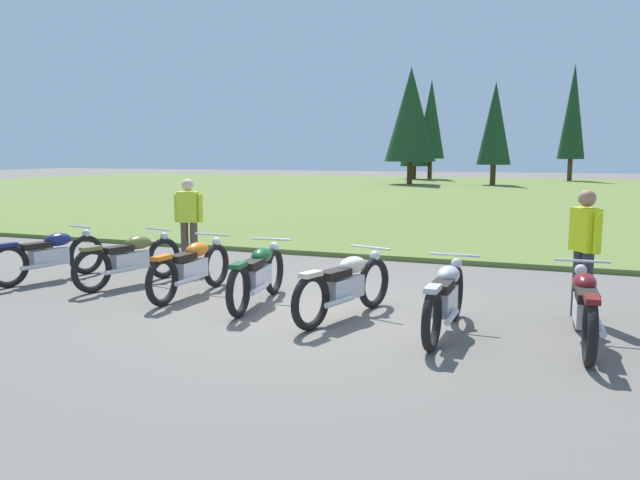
% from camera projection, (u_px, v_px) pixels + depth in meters
% --- Properties ---
extents(ground_plane, '(140.00, 140.00, 0.00)m').
position_uv_depth(ground_plane, '(304.00, 311.00, 8.36)').
color(ground_plane, '#605B54').
extents(grass_moorland, '(80.00, 44.00, 0.10)m').
position_uv_depth(grass_moorland, '(491.00, 194.00, 32.72)').
color(grass_moorland, '#5B7033').
rests_on(grass_moorland, ground).
extents(motorcycle_navy, '(0.78, 2.05, 0.88)m').
position_uv_depth(motorcycle_navy, '(50.00, 255.00, 10.34)').
color(motorcycle_navy, black).
rests_on(motorcycle_navy, ground).
extents(motorcycle_olive, '(0.78, 2.05, 0.88)m').
position_uv_depth(motorcycle_olive, '(130.00, 259.00, 9.98)').
color(motorcycle_olive, black).
rests_on(motorcycle_olive, ground).
extents(motorcycle_orange, '(0.62, 2.10, 0.88)m').
position_uv_depth(motorcycle_orange, '(191.00, 267.00, 9.23)').
color(motorcycle_orange, black).
rests_on(motorcycle_orange, ground).
extents(motorcycle_british_green, '(0.62, 2.10, 0.88)m').
position_uv_depth(motorcycle_british_green, '(258.00, 274.00, 8.67)').
color(motorcycle_british_green, black).
rests_on(motorcycle_british_green, ground).
extents(motorcycle_cream, '(0.83, 2.04, 0.88)m').
position_uv_depth(motorcycle_cream, '(345.00, 285.00, 7.95)').
color(motorcycle_cream, black).
rests_on(motorcycle_cream, ground).
extents(motorcycle_silver, '(0.62, 2.10, 0.88)m').
position_uv_depth(motorcycle_silver, '(445.00, 298.00, 7.25)').
color(motorcycle_silver, black).
rests_on(motorcycle_silver, ground).
extents(motorcycle_maroon, '(0.62, 2.10, 0.88)m').
position_uv_depth(motorcycle_maroon, '(584.00, 307.00, 6.79)').
color(motorcycle_maroon, black).
rests_on(motorcycle_maroon, ground).
extents(rider_in_hivis_vest, '(0.54, 0.28, 1.67)m').
position_uv_depth(rider_in_hivis_vest, '(189.00, 218.00, 11.31)').
color(rider_in_hivis_vest, '#4C4233').
rests_on(rider_in_hivis_vest, ground).
extents(rider_with_back_turned, '(0.39, 0.47, 1.67)m').
position_uv_depth(rider_with_back_turned, '(584.00, 246.00, 7.89)').
color(rider_with_back_turned, '#2D2D38').
rests_on(rider_with_back_turned, ground).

